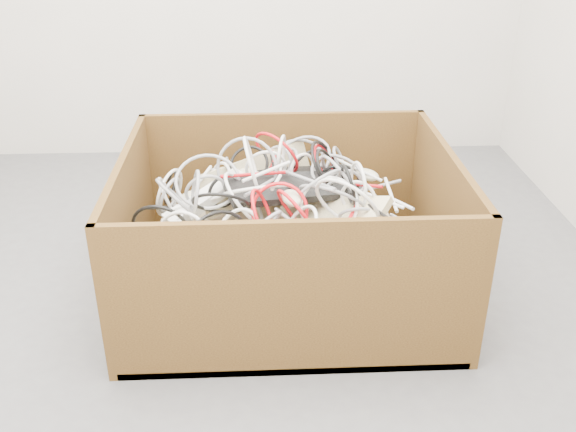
{
  "coord_description": "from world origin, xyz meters",
  "views": [
    {
      "loc": [
        0.11,
        -1.97,
        1.37
      ],
      "look_at": [
        0.21,
        0.09,
        0.3
      ],
      "focal_mm": 40.75,
      "sensor_mm": 36.0,
      "label": 1
    }
  ],
  "objects_px": {
    "power_strip_left": "(205,199)",
    "power_strip_right": "(204,246)",
    "cardboard_box": "(284,257)",
    "vga_plug": "(352,205)"
  },
  "relations": [
    {
      "from": "vga_plug",
      "to": "power_strip_right",
      "type": "bearing_deg",
      "value": -102.04
    },
    {
      "from": "cardboard_box",
      "to": "power_strip_right",
      "type": "relative_size",
      "value": 3.99
    },
    {
      "from": "power_strip_left",
      "to": "vga_plug",
      "type": "xyz_separation_m",
      "value": [
        0.52,
        -0.03,
        -0.03
      ]
    },
    {
      "from": "cardboard_box",
      "to": "vga_plug",
      "type": "xyz_separation_m",
      "value": [
        0.24,
        0.0,
        0.2
      ]
    },
    {
      "from": "cardboard_box",
      "to": "power_strip_right",
      "type": "distance_m",
      "value": 0.39
    },
    {
      "from": "cardboard_box",
      "to": "vga_plug",
      "type": "distance_m",
      "value": 0.32
    },
    {
      "from": "power_strip_left",
      "to": "power_strip_right",
      "type": "distance_m",
      "value": 0.26
    },
    {
      "from": "power_strip_left",
      "to": "power_strip_right",
      "type": "xyz_separation_m",
      "value": [
        0.01,
        -0.25,
        -0.05
      ]
    },
    {
      "from": "power_strip_left",
      "to": "vga_plug",
      "type": "bearing_deg",
      "value": -42.06
    },
    {
      "from": "power_strip_right",
      "to": "cardboard_box",
      "type": "bearing_deg",
      "value": 81.48
    }
  ]
}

